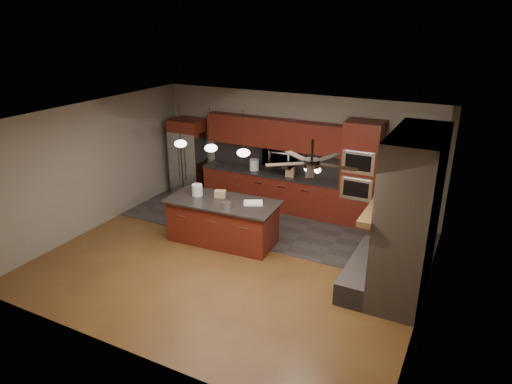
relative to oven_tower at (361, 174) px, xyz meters
The scene contains 22 objects.
ground 3.40m from the oven_tower, 122.27° to the right, with size 7.00×7.00×0.00m, color brown.
ceiling 3.57m from the oven_tower, 122.27° to the right, with size 7.00×6.00×0.02m, color white.
back_wall 1.74m from the oven_tower, 169.75° to the left, with size 7.00×0.02×2.80m, color slate.
right_wall 3.25m from the oven_tower, 56.24° to the right, with size 0.02×6.00×2.80m, color slate.
left_wall 5.86m from the oven_tower, 152.62° to the right, with size 0.02×6.00×2.80m, color slate.
slate_tile_patch 2.26m from the oven_tower, 152.30° to the right, with size 7.00×2.40×0.01m, color #33312E.
fireplace_column 2.66m from the oven_tower, 59.73° to the right, with size 1.30×2.10×2.80m.
back_cabinetry 2.20m from the oven_tower, behind, with size 3.59×0.64×2.20m.
oven_tower is the anchor object (origin of this frame).
microwave 1.98m from the oven_tower, behind, with size 0.73×0.41×0.50m, color silver.
refrigerator 4.52m from the oven_tower, behind, with size 0.85×0.75×2.00m.
kitchen_island 3.21m from the oven_tower, 136.68° to the right, with size 2.38×1.20×0.92m.
white_bucket 3.59m from the oven_tower, 143.90° to the right, with size 0.22×0.22×0.24m, color silver.
paint_can 3.13m from the oven_tower, 130.24° to the right, with size 0.16×0.16×0.11m, color silver.
paint_tray 2.59m from the oven_tower, 129.51° to the right, with size 0.38×0.26×0.04m, color white.
cardboard_box 3.13m from the oven_tower, 140.73° to the right, with size 0.22×0.16×0.14m, color #97804E.
counter_bucket 2.65m from the oven_tower, behind, with size 0.23×0.23×0.26m, color silver.
counter_box 1.67m from the oven_tower, behind, with size 0.20×0.16×0.22m, color #9D7451.
pendant_left 3.97m from the oven_tower, 149.26° to the right, with size 0.26×0.26×0.92m.
pendant_center 3.37m from the oven_tower, 142.53° to the right, with size 0.26×0.26×0.92m.
pendant_right 2.83m from the oven_tower, 132.87° to the right, with size 0.26×0.26×0.92m.
ceiling_fan 3.72m from the oven_tower, 88.36° to the right, with size 1.27×1.33×0.41m.
Camera 1 is at (3.96, -6.83, 4.46)m, focal length 32.00 mm.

